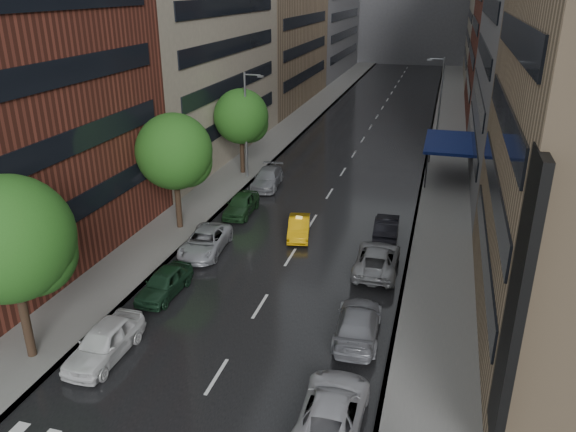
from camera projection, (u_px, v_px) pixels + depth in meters
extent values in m
cube|color=black|center=(368.00, 131.00, 65.30)|extent=(14.00, 140.00, 0.01)
cube|color=gray|center=(294.00, 126.00, 67.52)|extent=(4.00, 140.00, 0.15)
cube|color=gray|center=(448.00, 136.00, 63.02)|extent=(4.00, 140.00, 0.15)
cube|color=maroon|center=(3.00, 40.00, 30.27)|extent=(8.00, 20.00, 26.00)
cube|color=#937A5B|center=(278.00, 22.00, 77.32)|extent=(8.00, 28.00, 22.00)
cube|color=slate|center=(539.00, 36.00, 44.51)|extent=(8.00, 28.00, 24.00)
cube|color=black|center=(516.00, 308.00, 17.32)|extent=(0.30, 2.20, 10.00)
cylinder|color=#382619|center=(24.00, 313.00, 24.71)|extent=(0.40, 0.40, 4.77)
sphere|color=#1E5116|center=(9.00, 239.00, 23.35)|extent=(5.45, 5.45, 5.45)
cylinder|color=#382619|center=(178.00, 199.00, 38.32)|extent=(0.40, 0.40, 4.45)
sphere|color=#1E5116|center=(174.00, 151.00, 37.05)|extent=(5.09, 5.09, 5.09)
cylinder|color=#382619|center=(242.00, 151.00, 49.78)|extent=(0.40, 0.40, 4.17)
sphere|color=#1E5116|center=(241.00, 116.00, 48.59)|extent=(4.77, 4.77, 4.77)
imported|color=#FFB50D|center=(299.00, 227.00, 37.74)|extent=(2.15, 4.15, 1.30)
imported|color=white|center=(104.00, 342.00, 25.36)|extent=(1.94, 4.74, 1.61)
imported|color=#183622|center=(164.00, 283.00, 30.55)|extent=(1.88, 4.33, 1.45)
imported|color=#9D9FA6|center=(205.00, 241.00, 35.50)|extent=(2.80, 5.34, 1.43)
imported|color=#1B3C1E|center=(241.00, 204.00, 41.38)|extent=(2.00, 4.60, 1.54)
imported|color=gray|center=(267.00, 178.00, 47.06)|extent=(2.56, 5.30, 1.49)
imported|color=#B0AFB5|center=(332.00, 410.00, 21.38)|extent=(2.52, 5.33, 1.47)
imported|color=gray|center=(358.00, 323.00, 26.87)|extent=(2.37, 5.23, 1.49)
imported|color=gray|center=(377.00, 259.00, 33.15)|extent=(2.59, 5.42, 1.49)
imported|color=black|center=(386.00, 227.00, 37.59)|extent=(1.75, 4.49, 1.46)
cylinder|color=gray|center=(246.00, 126.00, 47.67)|extent=(0.18, 0.18, 9.00)
cube|color=gray|center=(261.00, 76.00, 45.72)|extent=(0.50, 0.22, 0.16)
cylinder|color=gray|center=(440.00, 103.00, 57.13)|extent=(0.18, 0.18, 9.00)
cube|color=gray|center=(430.00, 60.00, 55.88)|extent=(0.50, 0.22, 0.16)
cube|color=navy|center=(449.00, 142.00, 48.50)|extent=(4.00, 8.00, 0.25)
cylinder|color=black|center=(426.00, 170.00, 46.09)|extent=(0.12, 0.12, 3.00)
cylinder|color=black|center=(430.00, 147.00, 52.85)|extent=(0.12, 0.12, 3.00)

